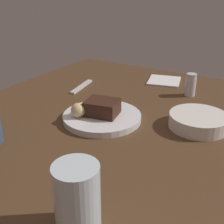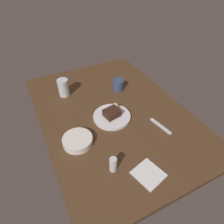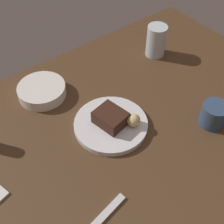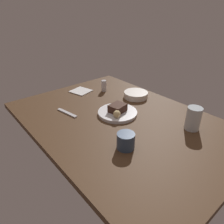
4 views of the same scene
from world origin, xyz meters
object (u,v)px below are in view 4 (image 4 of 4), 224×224
object	(u,v)px
salt_shaker	(104,86)
coffee_cup	(126,141)
folded_napkin	(81,91)
side_bowl	(136,95)
dessert_plate	(117,113)
bread_roll	(117,114)
chocolate_cake_slice	(118,108)
dessert_spoon	(67,113)
water_glass	(193,118)

from	to	relation	value
salt_shaker	coffee_cup	bearing A→B (deg)	150.01
coffee_cup	folded_napkin	xyz separation A→B (cm)	(65.68, -19.45, -3.29)
side_bowl	coffee_cup	size ratio (longest dim) A/B	1.99
dessert_plate	salt_shaker	xyz separation A→B (cm)	(31.41, -15.13, 2.91)
bread_roll	salt_shaker	world-z (taller)	salt_shaker
side_bowl	coffee_cup	distance (cm)	53.86
chocolate_cake_slice	salt_shaker	world-z (taller)	salt_shaker
bread_roll	side_bowl	bearing A→B (deg)	-63.40
chocolate_cake_slice	side_bowl	xyz separation A→B (cm)	(9.37, -24.24, -1.96)
bread_roll	folded_napkin	distance (cm)	46.62
bread_roll	folded_napkin	bearing A→B (deg)	-8.44
chocolate_cake_slice	dessert_spoon	xyz separation A→B (cm)	(18.82, 21.23, -3.46)
dessert_plate	water_glass	size ratio (longest dim) A/B	1.89
chocolate_cake_slice	folded_napkin	xyz separation A→B (cm)	(40.86, -2.11, -3.51)
water_glass	folded_napkin	bearing A→B (deg)	11.93
dessert_plate	folded_napkin	distance (cm)	40.97
dessert_plate	coffee_cup	bearing A→B (deg)	145.09
water_glass	dessert_spoon	xyz separation A→B (cm)	(53.63, 39.32, -5.45)
dessert_spoon	side_bowl	bearing A→B (deg)	-112.22
bread_roll	chocolate_cake_slice	bearing A→B (deg)	-42.62
dessert_plate	water_glass	world-z (taller)	water_glass
dessert_plate	dessert_spoon	xyz separation A→B (cm)	(18.86, 21.18, -0.52)
chocolate_cake_slice	bread_roll	size ratio (longest dim) A/B	2.24
dessert_plate	chocolate_cake_slice	bearing A→B (deg)	-47.83
salt_shaker	folded_napkin	size ratio (longest dim) A/B	0.62
bread_roll	side_bowl	world-z (taller)	bread_roll
dessert_plate	water_glass	distance (cm)	39.53
chocolate_cake_slice	side_bowl	bearing A→B (deg)	-68.87
salt_shaker	water_glass	bearing A→B (deg)	-177.40
water_glass	side_bowl	distance (cm)	44.79
bread_roll	folded_napkin	xyz separation A→B (cm)	(45.99, -6.83, -3.39)
water_glass	dessert_spoon	world-z (taller)	water_glass
chocolate_cake_slice	coffee_cup	xyz separation A→B (cm)	(-24.82, 17.34, -0.23)
coffee_cup	dessert_spoon	xyz separation A→B (cm)	(43.63, 3.89, -3.24)
salt_shaker	side_bowl	world-z (taller)	salt_shaker
folded_napkin	side_bowl	bearing A→B (deg)	-144.90
bread_roll	coffee_cup	size ratio (longest dim) A/B	0.51
dessert_plate	salt_shaker	world-z (taller)	salt_shaker
water_glass	folded_napkin	world-z (taller)	water_glass
salt_shaker	water_glass	world-z (taller)	water_glass
bread_roll	folded_napkin	size ratio (longest dim) A/B	0.32
dessert_plate	bread_roll	size ratio (longest dim) A/B	5.59
water_glass	folded_napkin	size ratio (longest dim) A/B	0.93
chocolate_cake_slice	dessert_spoon	bearing A→B (deg)	48.45
bread_roll	side_bowl	distance (cm)	32.44
water_glass	dessert_spoon	size ratio (longest dim) A/B	0.77
dessert_plate	side_bowl	world-z (taller)	side_bowl
chocolate_cake_slice	water_glass	xyz separation A→B (cm)	(-34.82, -18.09, 1.99)
salt_shaker	side_bowl	distance (cm)	23.91
coffee_cup	bread_roll	bearing A→B (deg)	-32.66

